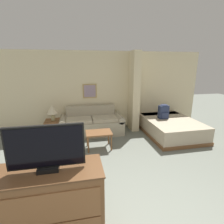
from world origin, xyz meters
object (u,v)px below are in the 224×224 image
object	(u,v)px
table_lamp	(52,110)
backpack	(164,111)
tv_dresser	(52,205)
couch	(92,124)
tv	(46,149)
coffee_table	(99,134)
bed	(170,127)

from	to	relation	value
table_lamp	backpack	distance (m)	3.44
table_lamp	tv_dresser	world-z (taller)	table_lamp
couch	tv_dresser	xyz separation A→B (m)	(-0.81, -3.44, 0.16)
tv	backpack	xyz separation A→B (m)	(3.05, 2.99, -0.52)
couch	table_lamp	size ratio (longest dim) A/B	4.16
coffee_table	tv	bearing A→B (deg)	-110.69
table_lamp	tv	size ratio (longest dim) A/B	0.56
tv_dresser	tv	size ratio (longest dim) A/B	1.47
couch	backpack	distance (m)	2.32
couch	table_lamp	bearing A→B (deg)	-178.62
tv_dresser	bed	bearing A→B (deg)	41.26
table_lamp	tv_dresser	bearing A→B (deg)	-83.93
coffee_table	backpack	world-z (taller)	backpack
coffee_table	backpack	xyz separation A→B (m)	(2.16, 0.63, 0.35)
tv_dresser	couch	bearing A→B (deg)	76.80
tv	backpack	bearing A→B (deg)	44.47
couch	coffee_table	size ratio (longest dim) A/B	2.94
coffee_table	table_lamp	xyz separation A→B (m)	(-1.26, 1.05, 0.46)
table_lamp	backpack	bearing A→B (deg)	-7.07
coffee_table	backpack	bearing A→B (deg)	16.26
couch	tv_dresser	size ratio (longest dim) A/B	1.57
coffee_table	tv	distance (m)	2.67
bed	backpack	xyz separation A→B (m)	(-0.19, 0.15, 0.49)
couch	table_lamp	distance (m)	1.29
coffee_table	table_lamp	distance (m)	1.70
backpack	tv	bearing A→B (deg)	-135.53
couch	tv	world-z (taller)	tv
tv_dresser	table_lamp	bearing A→B (deg)	96.07
tv_dresser	bed	distance (m)	4.31
coffee_table	tv	size ratio (longest dim) A/B	0.78
tv	coffee_table	bearing A→B (deg)	69.31
tv	backpack	world-z (taller)	tv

